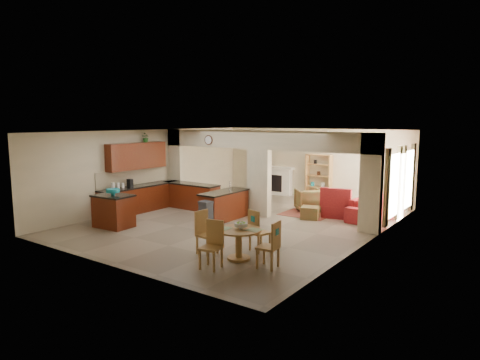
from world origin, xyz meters
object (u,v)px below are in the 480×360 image
Objects in this scene: kitchen_island at (114,211)px; dining_table at (239,239)px; sofa at (376,208)px; armchair at (309,200)px.

kitchen_island reaches higher than dining_table.
sofa is 2.79× the size of armchair.
sofa is at bearing 77.91° from dining_table.
kitchen_island is 1.36× the size of armchair.
sofa is at bearing 141.60° from armchair.
dining_table is at bearing 175.05° from sofa.
kitchen_island is 1.13× the size of dining_table.
sofa is (1.24, 5.81, -0.13)m from dining_table.
dining_table is 0.43× the size of sofa.
kitchen_island is 4.74m from dining_table.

